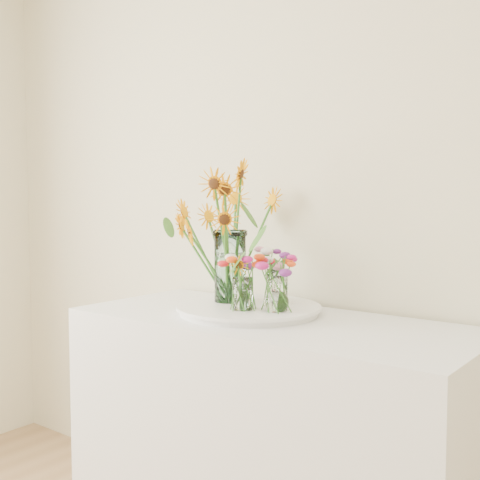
{
  "coord_description": "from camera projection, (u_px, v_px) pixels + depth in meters",
  "views": [
    {
      "loc": [
        1.03,
        0.27,
        1.31
      ],
      "look_at": [
        -0.25,
        1.94,
        1.16
      ],
      "focal_mm": 45.0,
      "sensor_mm": 36.0,
      "label": 1
    }
  ],
  "objects": [
    {
      "name": "mason_jar",
      "position": [
        230.0,
        266.0,
        2.19
      ],
      "size": [
        0.14,
        0.14,
        0.27
      ],
      "primitive_type": "cylinder",
      "rotation": [
        0.0,
        0.0,
        0.26
      ],
      "color": "silver",
      "rests_on": "tray"
    },
    {
      "name": "small_vase_b",
      "position": [
        276.0,
        294.0,
        2.0
      ],
      "size": [
        0.09,
        0.09,
        0.12
      ],
      "primitive_type": null,
      "rotation": [
        0.0,
        0.0,
        -0.1
      ],
      "color": "white",
      "rests_on": "tray"
    },
    {
      "name": "small_vase_c",
      "position": [
        277.0,
        287.0,
        2.15
      ],
      "size": [
        0.09,
        0.09,
        0.13
      ],
      "primitive_type": "cylinder",
      "rotation": [
        0.0,
        0.0,
        0.18
      ],
      "color": "white",
      "rests_on": "tray"
    },
    {
      "name": "wildflower_posy_b",
      "position": [
        276.0,
        281.0,
        2.0
      ],
      "size": [
        0.21,
        0.21,
        0.21
      ],
      "primitive_type": null,
      "color": "#FF4916",
      "rests_on": "tray"
    },
    {
      "name": "small_vase_a",
      "position": [
        243.0,
        294.0,
        2.03
      ],
      "size": [
        0.08,
        0.08,
        0.12
      ],
      "primitive_type": "cylinder",
      "rotation": [
        0.0,
        0.0,
        0.27
      ],
      "color": "white",
      "rests_on": "tray"
    },
    {
      "name": "wildflower_posy_c",
      "position": [
        277.0,
        274.0,
        2.15
      ],
      "size": [
        0.2,
        0.2,
        0.22
      ],
      "primitive_type": null,
      "color": "#FF4916",
      "rests_on": "tray"
    },
    {
      "name": "tray",
      "position": [
        249.0,
        310.0,
        2.12
      ],
      "size": [
        0.49,
        0.49,
        0.02
      ],
      "primitive_type": "cylinder",
      "color": "white",
      "rests_on": "counter"
    },
    {
      "name": "wildflower_posy_a",
      "position": [
        243.0,
        281.0,
        2.02
      ],
      "size": [
        0.2,
        0.2,
        0.21
      ],
      "primitive_type": null,
      "color": "#FF4916",
      "rests_on": "tray"
    },
    {
      "name": "sunflower_bouquet",
      "position": [
        230.0,
        233.0,
        2.18
      ],
      "size": [
        0.81,
        0.81,
        0.51
      ],
      "primitive_type": null,
      "rotation": [
        0.0,
        0.0,
        0.26
      ],
      "color": "#FFA005",
      "rests_on": "tray"
    },
    {
      "name": "counter",
      "position": [
        270.0,
        447.0,
        2.07
      ],
      "size": [
        1.4,
        0.6,
        0.9
      ],
      "primitive_type": "cube",
      "color": "white",
      "rests_on": "ground_plane"
    }
  ]
}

